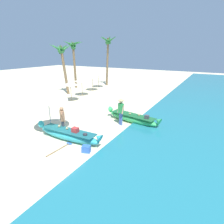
{
  "coord_description": "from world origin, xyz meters",
  "views": [
    {
      "loc": [
        7.83,
        -7.11,
        4.74
      ],
      "look_at": [
        2.21,
        2.79,
        0.9
      ],
      "focal_mm": 29.29,
      "sensor_mm": 36.0,
      "label": 1
    }
  ],
  "objects_px": {
    "person_tourist_customer": "(63,119)",
    "palm_tree_leaning_seaward": "(108,45)",
    "cooler_box": "(86,149)",
    "person_vendor_hatted": "(121,110)",
    "boat_green_midground": "(133,118)",
    "palm_tree_tall_inland": "(73,49)",
    "paddle": "(62,147)",
    "palm_tree_mid_cluster": "(62,53)",
    "boat_cyan_foreground": "(69,135)",
    "patio_umbrella_large": "(48,97)"
  },
  "relations": [
    {
      "from": "boat_cyan_foreground",
      "to": "palm_tree_tall_inland",
      "type": "bearing_deg",
      "value": 128.79
    },
    {
      "from": "cooler_box",
      "to": "paddle",
      "type": "xyz_separation_m",
      "value": [
        -1.32,
        -0.27,
        -0.14
      ]
    },
    {
      "from": "patio_umbrella_large",
      "to": "person_tourist_customer",
      "type": "bearing_deg",
      "value": -1.63
    },
    {
      "from": "cooler_box",
      "to": "paddle",
      "type": "distance_m",
      "value": 1.36
    },
    {
      "from": "patio_umbrella_large",
      "to": "cooler_box",
      "type": "relative_size",
      "value": 5.82
    },
    {
      "from": "palm_tree_tall_inland",
      "to": "palm_tree_mid_cluster",
      "type": "bearing_deg",
      "value": -70.39
    },
    {
      "from": "person_tourist_customer",
      "to": "palm_tree_leaning_seaward",
      "type": "distance_m",
      "value": 17.05
    },
    {
      "from": "boat_green_midground",
      "to": "cooler_box",
      "type": "bearing_deg",
      "value": -94.76
    },
    {
      "from": "palm_tree_leaning_seaward",
      "to": "paddle",
      "type": "xyz_separation_m",
      "value": [
        7.06,
        -16.52,
        -5.37
      ]
    },
    {
      "from": "person_vendor_hatted",
      "to": "palm_tree_mid_cluster",
      "type": "bearing_deg",
      "value": 151.9
    },
    {
      "from": "cooler_box",
      "to": "person_vendor_hatted",
      "type": "bearing_deg",
      "value": 71.01
    },
    {
      "from": "cooler_box",
      "to": "palm_tree_leaning_seaward",
      "type": "bearing_deg",
      "value": 96.64
    },
    {
      "from": "palm_tree_leaning_seaward",
      "to": "patio_umbrella_large",
      "type": "bearing_deg",
      "value": -71.98
    },
    {
      "from": "palm_tree_tall_inland",
      "to": "palm_tree_leaning_seaward",
      "type": "xyz_separation_m",
      "value": [
        2.94,
        3.62,
        0.53
      ]
    },
    {
      "from": "boat_cyan_foreground",
      "to": "cooler_box",
      "type": "distance_m",
      "value": 1.75
    },
    {
      "from": "boat_green_midground",
      "to": "paddle",
      "type": "bearing_deg",
      "value": -108.83
    },
    {
      "from": "patio_umbrella_large",
      "to": "person_vendor_hatted",
      "type": "bearing_deg",
      "value": 42.21
    },
    {
      "from": "person_vendor_hatted",
      "to": "patio_umbrella_large",
      "type": "relative_size",
      "value": 0.77
    },
    {
      "from": "palm_tree_mid_cluster",
      "to": "person_tourist_customer",
      "type": "bearing_deg",
      "value": -47.11
    },
    {
      "from": "patio_umbrella_large",
      "to": "palm_tree_leaning_seaward",
      "type": "height_order",
      "value": "palm_tree_leaning_seaward"
    },
    {
      "from": "boat_green_midground",
      "to": "palm_tree_leaning_seaward",
      "type": "xyz_separation_m",
      "value": [
        -8.78,
        11.48,
        5.1
      ]
    },
    {
      "from": "person_tourist_customer",
      "to": "palm_tree_mid_cluster",
      "type": "bearing_deg",
      "value": 132.89
    },
    {
      "from": "boat_cyan_foreground",
      "to": "boat_green_midground",
      "type": "bearing_deg",
      "value": 64.07
    },
    {
      "from": "palm_tree_mid_cluster",
      "to": "boat_cyan_foreground",
      "type": "bearing_deg",
      "value": -45.74
    },
    {
      "from": "palm_tree_leaning_seaward",
      "to": "cooler_box",
      "type": "xyz_separation_m",
      "value": [
        8.39,
        -16.25,
        -5.23
      ]
    },
    {
      "from": "boat_cyan_foreground",
      "to": "paddle",
      "type": "relative_size",
      "value": 2.64
    },
    {
      "from": "boat_cyan_foreground",
      "to": "person_vendor_hatted",
      "type": "distance_m",
      "value": 3.77
    },
    {
      "from": "person_tourist_customer",
      "to": "cooler_box",
      "type": "height_order",
      "value": "person_tourist_customer"
    },
    {
      "from": "palm_tree_mid_cluster",
      "to": "cooler_box",
      "type": "relative_size",
      "value": 13.62
    },
    {
      "from": "person_vendor_hatted",
      "to": "palm_tree_tall_inland",
      "type": "xyz_separation_m",
      "value": [
        -11.21,
        8.68,
        3.83
      ]
    },
    {
      "from": "boat_green_midground",
      "to": "palm_tree_tall_inland",
      "type": "height_order",
      "value": "palm_tree_tall_inland"
    },
    {
      "from": "boat_cyan_foreground",
      "to": "person_vendor_hatted",
      "type": "height_order",
      "value": "person_vendor_hatted"
    },
    {
      "from": "boat_cyan_foreground",
      "to": "person_tourist_customer",
      "type": "bearing_deg",
      "value": 154.22
    },
    {
      "from": "boat_green_midground",
      "to": "boat_cyan_foreground",
      "type": "bearing_deg",
      "value": -115.93
    },
    {
      "from": "palm_tree_leaning_seaward",
      "to": "palm_tree_mid_cluster",
      "type": "height_order",
      "value": "palm_tree_leaning_seaward"
    },
    {
      "from": "palm_tree_tall_inland",
      "to": "cooler_box",
      "type": "height_order",
      "value": "palm_tree_tall_inland"
    },
    {
      "from": "person_tourist_customer",
      "to": "person_vendor_hatted",
      "type": "bearing_deg",
      "value": 53.35
    },
    {
      "from": "palm_tree_mid_cluster",
      "to": "cooler_box",
      "type": "bearing_deg",
      "value": -42.52
    },
    {
      "from": "person_tourist_customer",
      "to": "patio_umbrella_large",
      "type": "distance_m",
      "value": 1.58
    },
    {
      "from": "boat_cyan_foreground",
      "to": "person_tourist_customer",
      "type": "distance_m",
      "value": 1.04
    },
    {
      "from": "boat_cyan_foreground",
      "to": "paddle",
      "type": "height_order",
      "value": "boat_cyan_foreground"
    },
    {
      "from": "boat_cyan_foreground",
      "to": "palm_tree_mid_cluster",
      "type": "distance_m",
      "value": 12.87
    },
    {
      "from": "person_vendor_hatted",
      "to": "palm_tree_mid_cluster",
      "type": "xyz_separation_m",
      "value": [
        -10.03,
        5.35,
        3.44
      ]
    },
    {
      "from": "paddle",
      "to": "palm_tree_leaning_seaward",
      "type": "bearing_deg",
      "value": 113.15
    },
    {
      "from": "person_vendor_hatted",
      "to": "person_tourist_customer",
      "type": "bearing_deg",
      "value": -126.65
    },
    {
      "from": "boat_green_midground",
      "to": "patio_umbrella_large",
      "type": "height_order",
      "value": "patio_umbrella_large"
    },
    {
      "from": "patio_umbrella_large",
      "to": "palm_tree_tall_inland",
      "type": "bearing_deg",
      "value": 124.14
    },
    {
      "from": "boat_cyan_foreground",
      "to": "patio_umbrella_large",
      "type": "relative_size",
      "value": 1.81
    },
    {
      "from": "palm_tree_mid_cluster",
      "to": "paddle",
      "type": "height_order",
      "value": "palm_tree_mid_cluster"
    },
    {
      "from": "patio_umbrella_large",
      "to": "paddle",
      "type": "xyz_separation_m",
      "value": [
        2.09,
        -1.23,
        -2.12
      ]
    }
  ]
}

